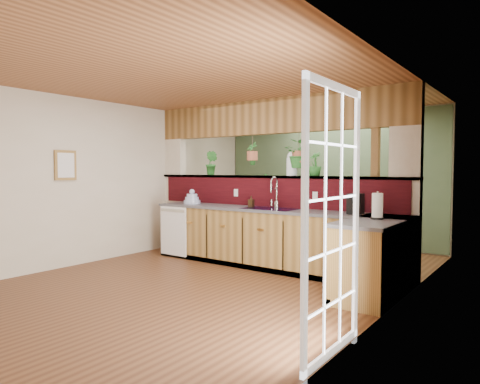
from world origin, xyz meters
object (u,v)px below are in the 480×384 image
Objects in this scene: soap_dispenser at (251,201)px; glass_jar at (292,164)px; coffee_maker at (355,205)px; dish_stack at (192,199)px; faucet at (275,191)px; shelving_console at (288,217)px; paper_towel at (377,206)px.

glass_jar is (0.56, 0.29, 0.59)m from soap_dispenser.
dish_stack is at bearing -174.53° from coffee_maker.
dish_stack is (-1.55, -0.17, -0.18)m from faucet.
glass_jar is (-1.17, 0.39, 0.55)m from coffee_maker.
glass_jar is at bearing 52.70° from faucet.
shelving_console is (-0.98, 2.12, -0.66)m from faucet.
soap_dispenser is at bearing 167.32° from paper_towel.
dish_stack is at bearing -175.01° from soap_dispenser.
coffee_maker reaches higher than soap_dispenser.
dish_stack is 2.41m from shelving_console.
paper_towel is 0.89× the size of glass_jar.
coffee_maker is at bearing -7.09° from faucet.
paper_towel is at bearing -37.33° from coffee_maker.
paper_towel is at bearing -25.97° from glass_jar.
glass_jar is at bearing 167.05° from coffee_maker.
dish_stack is 1.86m from glass_jar.
faucet is 1.30× the size of glass_jar.
faucet is at bearing -75.28° from shelving_console.
shelving_console is at bearing 114.83° from faucet.
coffee_maker is 0.57m from paper_towel.
coffee_maker is at bearing -54.71° from shelving_console.
shelving_console is (0.57, 2.29, -0.48)m from dish_stack.
faucet reaches higher than dish_stack.
shelving_console is at bearing 135.69° from paper_towel.
glass_jar is 0.26× the size of shelving_console.
soap_dispenser is 0.47× the size of glass_jar.
coffee_maker is 3.30m from shelving_console.
paper_towel is at bearing -17.50° from faucet.
faucet is 2.43m from shelving_console.
soap_dispenser is at bearing -169.64° from faucet.
glass_jar is (0.17, 0.22, 0.42)m from faucet.
dish_stack reaches higher than shelving_console.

